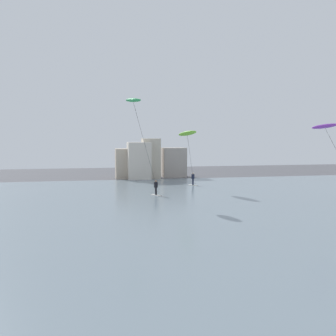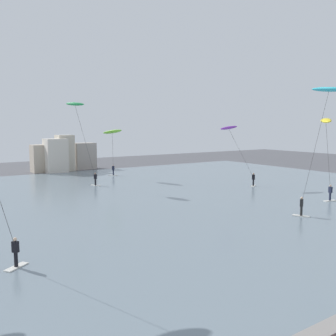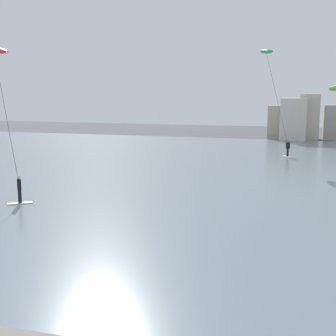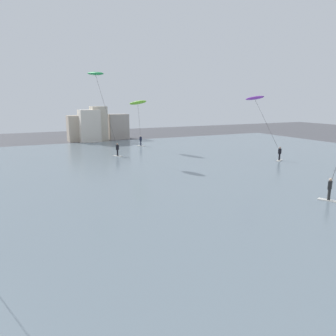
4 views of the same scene
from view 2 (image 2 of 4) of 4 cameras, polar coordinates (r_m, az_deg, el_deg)
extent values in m
cube|color=slate|center=(36.80, -12.27, -5.56)|extent=(84.00, 52.00, 0.10)
cube|color=#B7A893|center=(64.78, -18.40, 1.40)|extent=(3.90, 2.80, 4.51)
cube|color=beige|center=(63.36, -16.75, 1.81)|extent=(3.33, 3.09, 5.52)
cube|color=beige|center=(65.31, -15.44, 2.22)|extent=(2.62, 2.68, 6.06)
cube|color=#A89E93|center=(67.64, -12.70, 1.81)|extent=(3.63, 2.96, 4.59)
cube|color=silver|center=(48.01, -10.99, -2.62)|extent=(1.05, 1.44, 0.06)
cylinder|color=black|center=(47.95, -11.00, -2.13)|extent=(0.20, 0.20, 0.78)
cube|color=black|center=(47.85, -11.02, -1.31)|extent=(0.40, 0.35, 0.60)
sphere|color=#9E7051|center=(47.80, -11.03, -0.82)|extent=(0.20, 0.20, 0.20)
cylinder|color=#333333|center=(47.02, -12.48, 3.88)|extent=(2.41, 0.04, 8.86)
ellipsoid|color=green|center=(46.63, -14.01, 9.45)|extent=(1.95, 3.35, 0.61)
cube|color=silver|center=(41.05, 23.44, -4.59)|extent=(1.45, 0.67, 0.06)
cylinder|color=#191E33|center=(40.97, 23.47, -4.02)|extent=(0.20, 0.20, 0.78)
cube|color=#191E33|center=(40.86, 23.51, -3.06)|extent=(0.27, 0.37, 0.60)
sphere|color=tan|center=(40.80, 23.54, -2.50)|extent=(0.20, 0.20, 0.20)
cylinder|color=#333333|center=(41.27, 23.22, 1.74)|extent=(1.00, 1.52, 6.82)
ellipsoid|color=yellow|center=(41.97, 22.94, 6.69)|extent=(2.43, 2.57, 0.87)
cube|color=silver|center=(22.20, -22.12, -13.80)|extent=(1.40, 1.17, 0.06)
cylinder|color=black|center=(22.06, -22.17, -12.77)|extent=(0.20, 0.20, 0.78)
cube|color=black|center=(21.84, -22.25, -11.06)|extent=(0.38, 0.40, 0.60)
sphere|color=beige|center=(21.73, -22.29, -10.03)|extent=(0.20, 0.20, 0.20)
cube|color=silver|center=(57.25, -8.33, -1.11)|extent=(1.13, 1.42, 0.06)
cylinder|color=#191E33|center=(57.19, -8.34, -0.69)|extent=(0.20, 0.20, 0.78)
cube|color=#191E33|center=(57.11, -8.35, 0.00)|extent=(0.40, 0.37, 0.60)
sphere|color=beige|center=(57.07, -8.36, 0.41)|extent=(0.20, 0.20, 0.20)
cylinder|color=#333333|center=(55.14, -8.42, 2.55)|extent=(1.58, 3.13, 5.44)
ellipsoid|color=#7AD133|center=(53.29, -8.50, 5.49)|extent=(2.19, 3.86, 1.01)
cube|color=silver|center=(33.42, 19.62, -6.88)|extent=(1.01, 1.45, 0.06)
cylinder|color=black|center=(33.32, 19.65, -6.18)|extent=(0.20, 0.20, 0.78)
cube|color=black|center=(33.18, 19.70, -5.02)|extent=(0.40, 0.35, 0.60)
sphere|color=beige|center=(33.11, 19.73, -4.32)|extent=(0.20, 0.20, 0.20)
cylinder|color=#333333|center=(33.92, 21.55, 3.05)|extent=(3.19, 0.08, 9.38)
ellipsoid|color=#28B2C6|center=(35.34, 23.33, 10.95)|extent=(2.19, 4.16, 0.83)
cube|color=silver|center=(47.97, 12.86, -2.68)|extent=(1.41, 1.14, 0.06)
cylinder|color=black|center=(47.90, 12.87, -2.18)|extent=(0.20, 0.20, 0.78)
cube|color=black|center=(47.81, 12.89, -1.36)|extent=(0.37, 0.40, 0.60)
sphere|color=#9E7051|center=(47.75, 12.91, -0.87)|extent=(0.20, 0.20, 0.20)
cylinder|color=#333333|center=(47.44, 11.08, 2.22)|extent=(2.31, 2.22, 6.03)
ellipsoid|color=purple|center=(47.31, 9.24, 6.08)|extent=(2.54, 1.26, 0.80)
camera|label=1|loc=(11.63, 46.91, -1.00)|focal=42.68mm
camera|label=3|loc=(19.23, 60.09, -0.01)|focal=48.19mm
camera|label=4|loc=(7.71, 22.00, 2.09)|focal=34.62mm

